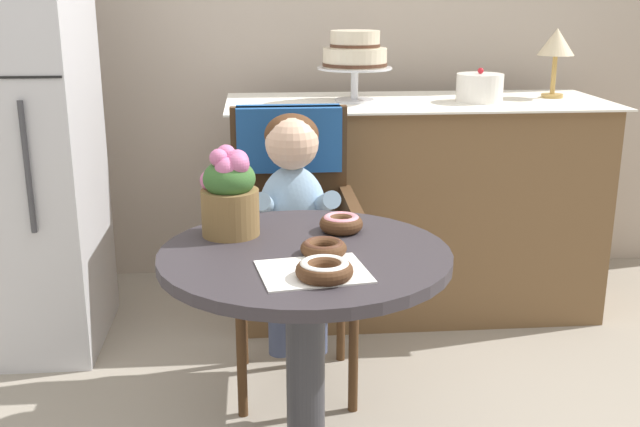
# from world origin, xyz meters

# --- Properties ---
(cafe_table) EXTENTS (0.72, 0.72, 0.72)m
(cafe_table) POSITION_xyz_m (0.00, 0.00, 0.51)
(cafe_table) COLOR #332D33
(cafe_table) RESTS_ON ground
(wicker_chair) EXTENTS (0.42, 0.45, 0.95)m
(wicker_chair) POSITION_xyz_m (0.00, 0.73, 0.64)
(wicker_chair) COLOR #472D19
(wicker_chair) RESTS_ON ground
(seated_child) EXTENTS (0.27, 0.32, 0.73)m
(seated_child) POSITION_xyz_m (0.00, 0.58, 0.68)
(seated_child) COLOR #8CADCC
(seated_child) RESTS_ON ground
(paper_napkin) EXTENTS (0.27, 0.23, 0.00)m
(paper_napkin) POSITION_xyz_m (0.01, -0.15, 0.72)
(paper_napkin) COLOR white
(paper_napkin) RESTS_ON cafe_table
(donut_front) EXTENTS (0.11, 0.11, 0.03)m
(donut_front) POSITION_xyz_m (0.04, -0.03, 0.74)
(donut_front) COLOR #4C2D19
(donut_front) RESTS_ON cafe_table
(donut_mid) EXTENTS (0.13, 0.13, 0.04)m
(donut_mid) POSITION_xyz_m (0.03, -0.19, 0.74)
(donut_mid) COLOR #4C2D19
(donut_mid) RESTS_ON cafe_table
(donut_side) EXTENTS (0.12, 0.12, 0.04)m
(donut_side) POSITION_xyz_m (0.11, 0.15, 0.74)
(donut_side) COLOR #4C2D19
(donut_side) RESTS_ON cafe_table
(flower_vase) EXTENTS (0.15, 0.15, 0.23)m
(flower_vase) POSITION_xyz_m (-0.18, 0.15, 0.83)
(flower_vase) COLOR brown
(flower_vase) RESTS_ON cafe_table
(display_counter) EXTENTS (1.56, 0.62, 0.90)m
(display_counter) POSITION_xyz_m (0.55, 1.30, 0.45)
(display_counter) COLOR brown
(display_counter) RESTS_ON ground
(tiered_cake_stand) EXTENTS (0.30, 0.30, 0.28)m
(tiered_cake_stand) POSITION_xyz_m (0.29, 1.30, 1.09)
(tiered_cake_stand) COLOR silver
(tiered_cake_stand) RESTS_ON display_counter
(round_layer_cake) EXTENTS (0.19, 0.19, 0.14)m
(round_layer_cake) POSITION_xyz_m (0.79, 1.25, 0.96)
(round_layer_cake) COLOR white
(round_layer_cake) RESTS_ON display_counter
(table_lamp) EXTENTS (0.15, 0.15, 0.28)m
(table_lamp) POSITION_xyz_m (1.13, 1.35, 1.12)
(table_lamp) COLOR #B28C47
(table_lamp) RESTS_ON display_counter
(refrigerator) EXTENTS (0.64, 0.63, 1.70)m
(refrigerator) POSITION_xyz_m (-1.05, 1.10, 0.85)
(refrigerator) COLOR silver
(refrigerator) RESTS_ON ground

